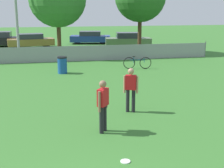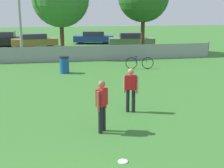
{
  "view_description": "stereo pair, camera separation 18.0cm",
  "coord_description": "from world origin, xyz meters",
  "px_view_note": "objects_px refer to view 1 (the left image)",
  "views": [
    {
      "loc": [
        -0.08,
        -4.1,
        3.73
      ],
      "look_at": [
        2.13,
        6.6,
        1.05
      ],
      "focal_mm": 50.0,
      "sensor_mm": 36.0,
      "label": 1
    },
    {
      "loc": [
        0.1,
        -4.13,
        3.73
      ],
      "look_at": [
        2.13,
        6.6,
        1.05
      ],
      "focal_mm": 50.0,
      "sensor_mm": 36.0,
      "label": 2
    }
  ],
  "objects_px": {
    "player_defender_red": "(131,87)",
    "frisbee_disc": "(125,161)",
    "parked_car_tan": "(31,41)",
    "player_thrower_red": "(103,103)",
    "bicycle_sideline": "(137,63)",
    "parked_car_blue": "(90,37)",
    "trash_bin": "(62,65)",
    "parked_car_olive": "(128,40)"
  },
  "relations": [
    {
      "from": "bicycle_sideline",
      "to": "trash_bin",
      "type": "relative_size",
      "value": 1.78
    },
    {
      "from": "player_thrower_red",
      "to": "player_defender_red",
      "type": "xyz_separation_m",
      "value": [
        1.32,
        1.68,
        0.0
      ]
    },
    {
      "from": "parked_car_tan",
      "to": "player_defender_red",
      "type": "bearing_deg",
      "value": -86.36
    },
    {
      "from": "player_thrower_red",
      "to": "player_defender_red",
      "type": "distance_m",
      "value": 2.14
    },
    {
      "from": "bicycle_sideline",
      "to": "parked_car_tan",
      "type": "bearing_deg",
      "value": 129.72
    },
    {
      "from": "player_defender_red",
      "to": "parked_car_tan",
      "type": "xyz_separation_m",
      "value": [
        -4.42,
        20.28,
        -0.28
      ]
    },
    {
      "from": "frisbee_disc",
      "to": "parked_car_blue",
      "type": "distance_m",
      "value": 26.37
    },
    {
      "from": "frisbee_disc",
      "to": "trash_bin",
      "type": "bearing_deg",
      "value": 95.01
    },
    {
      "from": "player_thrower_red",
      "to": "parked_car_tan",
      "type": "height_order",
      "value": "player_thrower_red"
    },
    {
      "from": "player_defender_red",
      "to": "parked_car_tan",
      "type": "height_order",
      "value": "player_defender_red"
    },
    {
      "from": "player_defender_red",
      "to": "parked_car_olive",
      "type": "bearing_deg",
      "value": 99.2
    },
    {
      "from": "trash_bin",
      "to": "parked_car_tan",
      "type": "distance_m",
      "value": 12.98
    },
    {
      "from": "bicycle_sideline",
      "to": "parked_car_tan",
      "type": "xyz_separation_m",
      "value": [
        -6.99,
        12.32,
        0.28
      ]
    },
    {
      "from": "frisbee_disc",
      "to": "trash_bin",
      "type": "relative_size",
      "value": 0.26
    },
    {
      "from": "player_thrower_red",
      "to": "trash_bin",
      "type": "relative_size",
      "value": 1.68
    },
    {
      "from": "player_defender_red",
      "to": "parked_car_tan",
      "type": "bearing_deg",
      "value": 125.77
    },
    {
      "from": "parked_car_blue",
      "to": "parked_car_olive",
      "type": "height_order",
      "value": "parked_car_olive"
    },
    {
      "from": "parked_car_tan",
      "to": "parked_car_blue",
      "type": "height_order",
      "value": "parked_car_tan"
    },
    {
      "from": "trash_bin",
      "to": "parked_car_blue",
      "type": "bearing_deg",
      "value": 76.16
    },
    {
      "from": "player_thrower_red",
      "to": "frisbee_disc",
      "type": "height_order",
      "value": "player_thrower_red"
    },
    {
      "from": "parked_car_blue",
      "to": "parked_car_olive",
      "type": "xyz_separation_m",
      "value": [
        3.13,
        -3.9,
        0.04
      ]
    },
    {
      "from": "frisbee_disc",
      "to": "bicycle_sideline",
      "type": "relative_size",
      "value": 0.15
    },
    {
      "from": "player_thrower_red",
      "to": "player_defender_red",
      "type": "bearing_deg",
      "value": -1.16
    },
    {
      "from": "bicycle_sideline",
      "to": "parked_car_olive",
      "type": "height_order",
      "value": "parked_car_olive"
    },
    {
      "from": "player_thrower_red",
      "to": "parked_car_tan",
      "type": "distance_m",
      "value": 22.18
    },
    {
      "from": "parked_car_blue",
      "to": "player_defender_red",
      "type": "bearing_deg",
      "value": -83.23
    },
    {
      "from": "player_defender_red",
      "to": "player_thrower_red",
      "type": "bearing_deg",
      "value": -104.7
    },
    {
      "from": "parked_car_tan",
      "to": "parked_car_olive",
      "type": "xyz_separation_m",
      "value": [
        9.16,
        -1.65,
        0.03
      ]
    },
    {
      "from": "player_defender_red",
      "to": "parked_car_olive",
      "type": "xyz_separation_m",
      "value": [
        4.74,
        18.64,
        -0.25
      ]
    },
    {
      "from": "trash_bin",
      "to": "parked_car_tan",
      "type": "height_order",
      "value": "parked_car_tan"
    },
    {
      "from": "player_thrower_red",
      "to": "frisbee_disc",
      "type": "relative_size",
      "value": 6.42
    },
    {
      "from": "frisbee_disc",
      "to": "parked_car_tan",
      "type": "height_order",
      "value": "parked_car_tan"
    },
    {
      "from": "parked_car_blue",
      "to": "parked_car_tan",
      "type": "bearing_deg",
      "value": -148.62
    },
    {
      "from": "player_defender_red",
      "to": "frisbee_disc",
      "type": "distance_m",
      "value": 3.96
    },
    {
      "from": "bicycle_sideline",
      "to": "parked_car_olive",
      "type": "relative_size",
      "value": 0.39
    },
    {
      "from": "trash_bin",
      "to": "player_thrower_red",
      "type": "bearing_deg",
      "value": -85.18
    },
    {
      "from": "player_thrower_red",
      "to": "parked_car_blue",
      "type": "height_order",
      "value": "player_thrower_red"
    },
    {
      "from": "player_defender_red",
      "to": "frisbee_disc",
      "type": "bearing_deg",
      "value": -83.35
    },
    {
      "from": "player_defender_red",
      "to": "parked_car_tan",
      "type": "relative_size",
      "value": 0.36
    },
    {
      "from": "player_thrower_red",
      "to": "player_defender_red",
      "type": "height_order",
      "value": "same"
    },
    {
      "from": "player_defender_red",
      "to": "bicycle_sideline",
      "type": "relative_size",
      "value": 0.94
    },
    {
      "from": "player_thrower_red",
      "to": "bicycle_sideline",
      "type": "relative_size",
      "value": 0.94
    }
  ]
}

